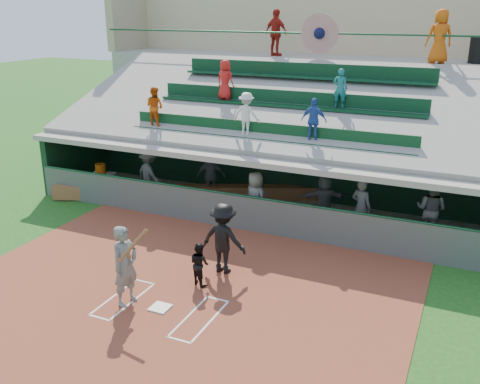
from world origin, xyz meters
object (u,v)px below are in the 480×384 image
at_px(batter_at_plate, 125,266).
at_px(trash_bin, 478,50).
at_px(catcher, 199,264).
at_px(home_plate, 160,308).
at_px(white_table, 102,184).
at_px(water_cooler, 100,169).

relative_size(batter_at_plate, trash_bin, 2.10).
bearing_deg(catcher, home_plate, 102.67).
relative_size(batter_at_plate, white_table, 2.28).
height_order(home_plate, catcher, catcher).
xyz_separation_m(batter_at_plate, trash_bin, (6.54, 13.04, 4.08)).
bearing_deg(home_plate, water_cooler, 136.51).
bearing_deg(white_table, home_plate, -52.56).
bearing_deg(water_cooler, catcher, -34.78).
bearing_deg(batter_at_plate, home_plate, 7.05).
distance_m(catcher, water_cooler, 7.99).
height_order(catcher, water_cooler, water_cooler).
xyz_separation_m(catcher, water_cooler, (-6.55, 4.55, 0.40)).
distance_m(batter_at_plate, catcher, 1.90).
distance_m(catcher, white_table, 7.95).
height_order(batter_at_plate, trash_bin, trash_bin).
relative_size(catcher, white_table, 1.28).
height_order(water_cooler, trash_bin, trash_bin).
height_order(batter_at_plate, catcher, batter_at_plate).
bearing_deg(water_cooler, white_table, -7.44).
bearing_deg(catcher, white_table, -10.84).
xyz_separation_m(catcher, trash_bin, (5.45, 11.55, 4.50)).
distance_m(home_plate, trash_bin, 15.02).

